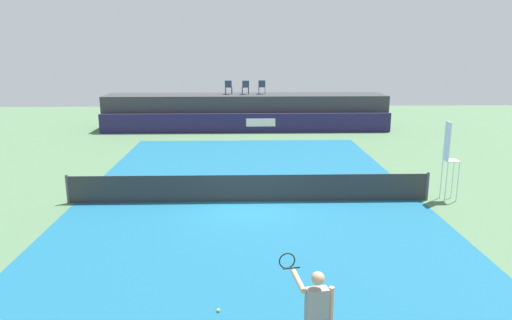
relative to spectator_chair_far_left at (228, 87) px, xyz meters
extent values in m
plane|color=#4C704C|center=(1.11, -12.42, -2.69)|extent=(48.00, 48.00, 0.00)
cube|color=#16597A|center=(1.11, -15.42, -2.69)|extent=(12.00, 22.00, 0.00)
cube|color=#231E4C|center=(1.11, -1.92, -2.09)|extent=(18.00, 0.20, 1.20)
cube|color=white|center=(2.02, -2.03, -2.03)|extent=(1.80, 0.02, 0.50)
cube|color=#38383D|center=(1.11, -0.12, -1.59)|extent=(18.00, 2.80, 2.20)
cylinder|color=#2D3D56|center=(0.22, 0.26, -0.27)|extent=(0.04, 0.04, 0.44)
cylinder|color=#2D3D56|center=(-0.18, 0.29, -0.27)|extent=(0.04, 0.04, 0.44)
cylinder|color=#2D3D56|center=(0.19, -0.14, -0.27)|extent=(0.04, 0.04, 0.44)
cylinder|color=#2D3D56|center=(-0.21, -0.11, -0.27)|extent=(0.04, 0.04, 0.44)
cube|color=#2D3D56|center=(0.01, 0.07, -0.04)|extent=(0.47, 0.47, 0.03)
cube|color=#2D3D56|center=(-0.01, -0.13, 0.19)|extent=(0.44, 0.06, 0.42)
cylinder|color=#2D3D56|center=(1.28, 0.17, -0.27)|extent=(0.04, 0.04, 0.44)
cylinder|color=#2D3D56|center=(0.88, 0.14, -0.27)|extent=(0.04, 0.04, 0.44)
cylinder|color=#2D3D56|center=(1.31, -0.23, -0.27)|extent=(0.04, 0.04, 0.44)
cylinder|color=#2D3D56|center=(0.90, -0.26, -0.27)|extent=(0.04, 0.04, 0.44)
cube|color=#2D3D56|center=(1.09, -0.04, -0.04)|extent=(0.47, 0.47, 0.03)
cube|color=#2D3D56|center=(1.11, -0.25, 0.19)|extent=(0.44, 0.06, 0.42)
cylinder|color=#2D3D56|center=(2.39, 0.34, -0.27)|extent=(0.04, 0.04, 0.44)
cylinder|color=#2D3D56|center=(1.98, 0.37, -0.27)|extent=(0.04, 0.04, 0.44)
cylinder|color=#2D3D56|center=(2.36, -0.06, -0.27)|extent=(0.04, 0.04, 0.44)
cylinder|color=#2D3D56|center=(1.96, -0.04, -0.27)|extent=(0.04, 0.04, 0.44)
cube|color=#2D3D56|center=(2.17, 0.15, -0.04)|extent=(0.47, 0.47, 0.03)
cube|color=#2D3D56|center=(2.16, -0.05, 0.19)|extent=(0.44, 0.05, 0.42)
cylinder|color=white|center=(8.28, -15.62, -1.99)|extent=(0.04, 0.04, 1.40)
cylinder|color=white|center=(8.27, -15.22, -1.99)|extent=(0.04, 0.04, 1.40)
cylinder|color=white|center=(7.87, -15.63, -1.99)|extent=(0.04, 0.04, 1.40)
cylinder|color=white|center=(7.87, -15.22, -1.99)|extent=(0.04, 0.04, 1.40)
cube|color=white|center=(8.07, -15.42, -1.28)|extent=(0.45, 0.45, 0.03)
cube|color=white|center=(7.86, -15.42, -0.60)|extent=(0.03, 0.44, 1.33)
cube|color=#2D2D2D|center=(1.11, -15.42, -2.22)|extent=(12.40, 0.02, 0.95)
cylinder|color=#4C4C51|center=(-5.09, -15.42, -2.19)|extent=(0.10, 0.10, 1.00)
cylinder|color=#4C4C51|center=(7.31, -15.42, -2.19)|extent=(0.10, 0.10, 1.00)
cube|color=gray|center=(2.07, -24.31, -1.49)|extent=(0.39, 0.26, 0.56)
sphere|color=tan|center=(2.07, -24.31, -1.03)|extent=(0.22, 0.22, 0.22)
cylinder|color=tan|center=(2.31, -24.27, -1.51)|extent=(0.09, 0.09, 0.60)
cylinder|color=tan|center=(1.79, -24.08, -1.19)|extent=(0.19, 0.61, 0.14)
cylinder|color=black|center=(1.72, -23.67, -1.16)|extent=(0.30, 0.08, 0.03)
torus|color=black|center=(1.67, -23.38, -1.16)|extent=(0.30, 0.08, 0.30)
sphere|color=#D8EA33|center=(0.38, -22.49, -2.66)|extent=(0.07, 0.07, 0.07)
camera|label=1|loc=(0.89, -31.23, 2.56)|focal=33.61mm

